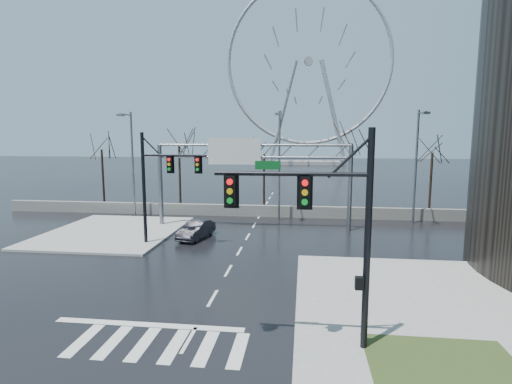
# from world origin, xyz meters

# --- Properties ---
(ground) EXTENTS (260.00, 260.00, 0.00)m
(ground) POSITION_xyz_m (0.00, 0.00, 0.00)
(ground) COLOR black
(ground) RESTS_ON ground
(sidewalk_right_ext) EXTENTS (12.00, 10.00, 0.15)m
(sidewalk_right_ext) POSITION_xyz_m (10.00, 2.00, 0.07)
(sidewalk_right_ext) COLOR gray
(sidewalk_right_ext) RESTS_ON ground
(sidewalk_far) EXTENTS (10.00, 12.00, 0.15)m
(sidewalk_far) POSITION_xyz_m (-11.00, 12.00, 0.07)
(sidewalk_far) COLOR gray
(sidewalk_far) RESTS_ON ground
(grass_strip) EXTENTS (5.00, 4.00, 0.02)m
(grass_strip) POSITION_xyz_m (9.00, -5.00, 0.15)
(grass_strip) COLOR #293D19
(grass_strip) RESTS_ON sidewalk_near
(barrier_wall) EXTENTS (52.00, 0.50, 1.10)m
(barrier_wall) POSITION_xyz_m (0.00, 20.00, 0.55)
(barrier_wall) COLOR slate
(barrier_wall) RESTS_ON ground
(signal_mast_near) EXTENTS (5.52, 0.41, 8.00)m
(signal_mast_near) POSITION_xyz_m (5.14, -4.04, 4.87)
(signal_mast_near) COLOR black
(signal_mast_near) RESTS_ON ground
(signal_mast_far) EXTENTS (4.72, 0.41, 8.00)m
(signal_mast_far) POSITION_xyz_m (-5.87, 8.96, 4.83)
(signal_mast_far) COLOR black
(signal_mast_far) RESTS_ON ground
(sign_gantry) EXTENTS (16.36, 0.40, 7.60)m
(sign_gantry) POSITION_xyz_m (-0.38, 14.96, 5.18)
(sign_gantry) COLOR slate
(sign_gantry) RESTS_ON ground
(streetlight_left) EXTENTS (0.50, 2.55, 10.00)m
(streetlight_left) POSITION_xyz_m (-12.00, 18.16, 5.89)
(streetlight_left) COLOR slate
(streetlight_left) RESTS_ON ground
(streetlight_mid) EXTENTS (0.50, 2.55, 10.00)m
(streetlight_mid) POSITION_xyz_m (2.00, 18.16, 5.89)
(streetlight_mid) COLOR slate
(streetlight_mid) RESTS_ON ground
(streetlight_right) EXTENTS (0.50, 2.55, 10.00)m
(streetlight_right) POSITION_xyz_m (14.00, 18.16, 5.89)
(streetlight_right) COLOR slate
(streetlight_right) RESTS_ON ground
(tree_far_left) EXTENTS (3.50, 3.50, 7.00)m
(tree_far_left) POSITION_xyz_m (-18.00, 24.00, 5.57)
(tree_far_left) COLOR black
(tree_far_left) RESTS_ON ground
(tree_left) EXTENTS (3.75, 3.75, 7.50)m
(tree_left) POSITION_xyz_m (-9.00, 23.50, 5.98)
(tree_left) COLOR black
(tree_left) RESTS_ON ground
(tree_center) EXTENTS (3.25, 3.25, 6.50)m
(tree_center) POSITION_xyz_m (0.00, 24.50, 5.17)
(tree_center) COLOR black
(tree_center) RESTS_ON ground
(tree_right) EXTENTS (3.90, 3.90, 7.80)m
(tree_right) POSITION_xyz_m (9.00, 23.50, 6.22)
(tree_right) COLOR black
(tree_right) RESTS_ON ground
(tree_far_right) EXTENTS (3.40, 3.40, 6.80)m
(tree_far_right) POSITION_xyz_m (17.00, 24.00, 5.41)
(tree_far_right) COLOR black
(tree_far_right) RESTS_ON ground
(ferris_wheel) EXTENTS (45.00, 6.00, 50.91)m
(ferris_wheel) POSITION_xyz_m (5.00, 95.00, 26.13)
(ferris_wheel) COLOR gray
(ferris_wheel) RESTS_ON ground
(car) EXTENTS (2.24, 4.25, 1.33)m
(car) POSITION_xyz_m (-3.83, 11.06, 0.67)
(car) COLOR black
(car) RESTS_ON ground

